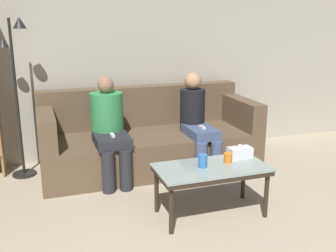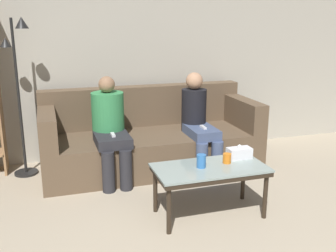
# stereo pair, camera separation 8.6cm
# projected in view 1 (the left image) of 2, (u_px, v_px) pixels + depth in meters

# --- Properties ---
(wall_back) EXTENTS (12.00, 0.06, 2.60)m
(wall_back) POSITION_uv_depth(u_px,v_px,m) (135.00, 53.00, 4.90)
(wall_back) COLOR #B7B2A3
(wall_back) RESTS_ON ground_plane
(couch) EXTENTS (2.48, 0.98, 0.92)m
(couch) POSITION_uv_depth(u_px,v_px,m) (149.00, 140.00, 4.65)
(couch) COLOR brown
(couch) RESTS_ON ground_plane
(coffee_table) EXTENTS (0.99, 0.50, 0.46)m
(coffee_table) POSITION_uv_depth(u_px,v_px,m) (211.00, 172.00, 3.45)
(coffee_table) COLOR #8C9E99
(coffee_table) RESTS_ON ground_plane
(cup_near_left) EXTENTS (0.08, 0.08, 0.12)m
(cup_near_left) POSITION_uv_depth(u_px,v_px,m) (203.00, 161.00, 3.40)
(cup_near_left) COLOR #3372BF
(cup_near_left) RESTS_ON coffee_table
(cup_near_right) EXTENTS (0.08, 0.08, 0.09)m
(cup_near_right) POSITION_uv_depth(u_px,v_px,m) (228.00, 158.00, 3.52)
(cup_near_right) COLOR orange
(cup_near_right) RESTS_ON coffee_table
(tissue_box) EXTENTS (0.22, 0.12, 0.13)m
(tissue_box) POSITION_uv_depth(u_px,v_px,m) (240.00, 152.00, 3.64)
(tissue_box) COLOR white
(tissue_box) RESTS_ON coffee_table
(standing_lamp) EXTENTS (0.31, 0.26, 1.73)m
(standing_lamp) POSITION_uv_depth(u_px,v_px,m) (17.00, 82.00, 4.18)
(standing_lamp) COLOR black
(standing_lamp) RESTS_ON ground_plane
(seated_person_left_end) EXTENTS (0.35, 0.72, 1.12)m
(seated_person_left_end) POSITION_uv_depth(u_px,v_px,m) (109.00, 126.00, 4.21)
(seated_person_left_end) COLOR #28282D
(seated_person_left_end) RESTS_ON ground_plane
(seated_person_mid_left) EXTENTS (0.31, 0.70, 1.12)m
(seated_person_mid_left) POSITION_uv_depth(u_px,v_px,m) (197.00, 120.00, 4.50)
(seated_person_mid_left) COLOR #47567A
(seated_person_mid_left) RESTS_ON ground_plane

